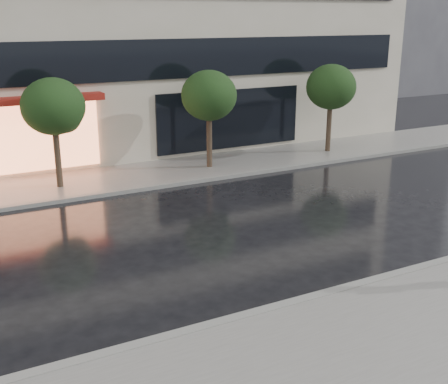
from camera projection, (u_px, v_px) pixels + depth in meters
ground at (285, 283)px, 13.12m from camera, size 120.00×120.00×0.00m
sidewalk_near at (383, 351)px, 10.36m from camera, size 60.00×4.50×0.12m
sidewalk_far at (137, 176)px, 21.75m from camera, size 60.00×3.50×0.12m
curb_near at (310, 299)px, 12.25m from camera, size 60.00×0.25×0.14m
curb_far at (154, 187)px, 20.27m from camera, size 60.00×0.25×0.14m
tree_mid_west at (55, 108)px, 19.40m from camera, size 2.20×2.20×3.99m
tree_mid_east at (210, 97)px, 22.07m from camera, size 2.20×2.20×3.99m
tree_far_east at (332, 88)px, 24.74m from camera, size 2.20×2.20×3.99m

